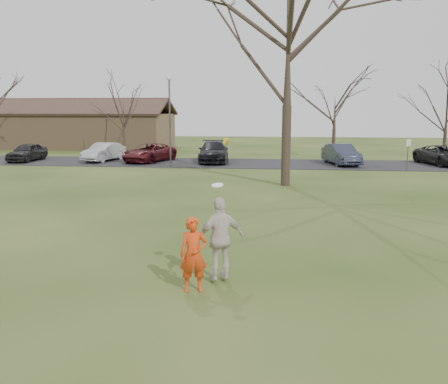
# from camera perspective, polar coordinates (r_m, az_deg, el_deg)

# --- Properties ---
(ground) EXTENTS (120.00, 120.00, 0.00)m
(ground) POSITION_cam_1_polar(r_m,az_deg,el_deg) (11.46, -2.40, -10.87)
(ground) COLOR #1E380F
(ground) RESTS_ON ground
(parking_strip) EXTENTS (62.00, 6.50, 0.04)m
(parking_strip) POSITION_cam_1_polar(r_m,az_deg,el_deg) (35.84, 3.97, 3.41)
(parking_strip) COLOR black
(parking_strip) RESTS_ON ground
(player_defender) EXTENTS (0.70, 0.55, 1.69)m
(player_defender) POSITION_cam_1_polar(r_m,az_deg,el_deg) (10.81, -3.65, -7.43)
(player_defender) COLOR red
(player_defender) RESTS_ON ground
(car_0) EXTENTS (1.68, 4.11, 1.39)m
(car_0) POSITION_cam_1_polar(r_m,az_deg,el_deg) (40.21, -22.37, 4.42)
(car_0) COLOR black
(car_0) RESTS_ON parking_strip
(car_1) EXTENTS (2.37, 4.46, 1.40)m
(car_1) POSITION_cam_1_polar(r_m,az_deg,el_deg) (38.37, -14.11, 4.64)
(car_1) COLOR #A9AAAF
(car_1) RESTS_ON parking_strip
(car_2) EXTENTS (3.71, 5.46, 1.39)m
(car_2) POSITION_cam_1_polar(r_m,az_deg,el_deg) (37.29, -8.87, 4.67)
(car_2) COLOR #4E1218
(car_2) RESTS_ON parking_strip
(car_3) EXTENTS (2.81, 5.60, 1.56)m
(car_3) POSITION_cam_1_polar(r_m,az_deg,el_deg) (36.61, -1.25, 4.82)
(car_3) COLOR black
(car_3) RESTS_ON parking_strip
(car_5) EXTENTS (2.60, 4.75, 1.49)m
(car_5) POSITION_cam_1_polar(r_m,az_deg,el_deg) (35.88, 13.76, 4.38)
(car_5) COLOR #2D3243
(car_5) RESTS_ON parking_strip
(car_6) EXTENTS (3.50, 5.46, 1.40)m
(car_6) POSITION_cam_1_polar(r_m,az_deg,el_deg) (38.10, 24.63, 4.00)
(car_6) COLOR black
(car_6) RESTS_ON parking_strip
(catching_play) EXTENTS (1.23, 0.97, 2.29)m
(catching_play) POSITION_cam_1_polar(r_m,az_deg,el_deg) (11.24, -0.41, -5.54)
(catching_play) COLOR beige
(catching_play) RESTS_ON ground
(building) EXTENTS (20.60, 8.50, 5.14)m
(building) POSITION_cam_1_polar(r_m,az_deg,el_deg) (53.25, -17.45, 7.16)
(building) COLOR #8C6D4C
(building) RESTS_ON ground
(lamp_post) EXTENTS (0.34, 0.34, 6.27)m
(lamp_post) POSITION_cam_1_polar(r_m,az_deg,el_deg) (33.96, -6.47, 9.69)
(lamp_post) COLOR #47474C
(lamp_post) RESTS_ON ground
(sign_yellow) EXTENTS (0.35, 0.35, 2.08)m
(sign_yellow) POSITION_cam_1_polar(r_m,az_deg,el_deg) (32.89, 0.24, 5.35)
(sign_yellow) COLOR #47474C
(sign_yellow) RESTS_ON ground
(sign_white) EXTENTS (0.35, 0.35, 2.08)m
(sign_white) POSITION_cam_1_polar(r_m,az_deg,el_deg) (33.70, 21.03, 4.80)
(sign_white) COLOR #47474C
(sign_white) RESTS_ON ground
(big_tree) EXTENTS (9.00, 9.00, 14.00)m
(big_tree) POSITION_cam_1_polar(r_m,az_deg,el_deg) (25.74, 7.64, 16.37)
(big_tree) COLOR #352821
(big_tree) RESTS_ON ground
(small_tree_row) EXTENTS (55.00, 5.90, 8.50)m
(small_tree_row) POSITION_cam_1_polar(r_m,az_deg,el_deg) (40.72, 10.66, 9.50)
(small_tree_row) COLOR #352821
(small_tree_row) RESTS_ON ground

